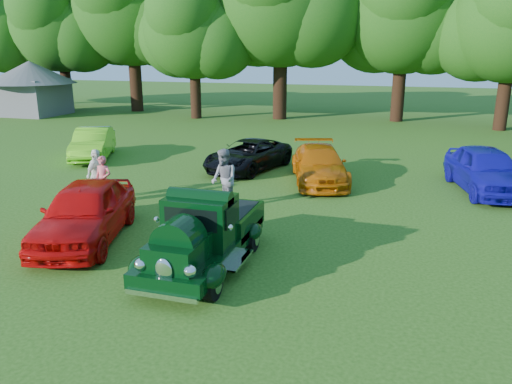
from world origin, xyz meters
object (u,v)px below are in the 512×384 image
(red_convertible, at_px, (85,212))
(gazebo, at_px, (31,82))
(hero_pickup, at_px, (205,235))
(back_car_lime, at_px, (93,144))
(back_car_orange, at_px, (319,165))
(spectator_white, at_px, (97,175))
(back_car_blue, at_px, (486,169))
(spectator_pink, at_px, (103,180))
(back_car_black, at_px, (248,155))
(spectator_grey, at_px, (224,179))

(red_convertible, distance_m, gazebo, 28.15)
(hero_pickup, relative_size, back_car_lime, 1.05)
(back_car_orange, xyz_separation_m, spectator_white, (-6.40, -4.36, 0.18))
(back_car_lime, relative_size, back_car_blue, 0.90)
(red_convertible, height_order, spectator_pink, spectator_pink)
(back_car_black, bearing_deg, back_car_blue, 10.35)
(hero_pickup, distance_m, back_car_blue, 10.81)
(spectator_pink, distance_m, gazebo, 25.15)
(hero_pickup, bearing_deg, spectator_white, 144.71)
(back_car_lime, distance_m, spectator_pink, 7.20)
(spectator_pink, bearing_deg, back_car_blue, 22.29)
(back_car_black, bearing_deg, spectator_grey, -65.43)
(spectator_grey, height_order, spectator_white, spectator_grey)
(hero_pickup, xyz_separation_m, spectator_pink, (-4.84, 3.45, 0.03))
(back_car_black, relative_size, spectator_white, 2.61)
(red_convertible, bearing_deg, back_car_orange, 41.63)
(back_car_black, bearing_deg, hero_pickup, -63.20)
(hero_pickup, bearing_deg, back_car_lime, 134.90)
(red_convertible, height_order, back_car_orange, red_convertible)
(back_car_lime, xyz_separation_m, gazebo, (-13.32, 12.09, 1.73))
(spectator_white, height_order, gazebo, gazebo)
(red_convertible, bearing_deg, spectator_pink, 98.66)
(back_car_blue, bearing_deg, back_car_lime, 164.74)
(red_convertible, bearing_deg, back_car_lime, 106.72)
(back_car_blue, bearing_deg, back_car_black, 162.93)
(spectator_pink, bearing_deg, spectator_white, 145.60)
(spectator_pink, xyz_separation_m, gazebo, (-17.65, 17.85, 1.64))
(hero_pickup, height_order, gazebo, gazebo)
(back_car_black, height_order, back_car_blue, back_car_blue)
(red_convertible, bearing_deg, back_car_blue, 20.74)
(back_car_lime, bearing_deg, hero_pickup, -69.64)
(back_car_orange, xyz_separation_m, spectator_grey, (-2.20, -4.01, 0.27))
(back_car_lime, height_order, back_car_orange, back_car_lime)
(spectator_grey, relative_size, gazebo, 0.29)
(hero_pickup, xyz_separation_m, back_car_lime, (-9.17, 9.20, -0.05))
(hero_pickup, relative_size, spectator_white, 2.59)
(spectator_grey, bearing_deg, spectator_white, -129.21)
(gazebo, bearing_deg, red_convertible, -47.47)
(back_car_blue, distance_m, spectator_white, 12.91)
(red_convertible, bearing_deg, gazebo, 115.86)
(spectator_grey, bearing_deg, back_car_black, 145.74)
(spectator_pink, bearing_deg, back_car_black, 61.79)
(spectator_pink, height_order, spectator_white, spectator_white)
(hero_pickup, height_order, back_car_black, hero_pickup)
(red_convertible, bearing_deg, back_car_black, 62.89)
(back_car_blue, relative_size, gazebo, 0.71)
(back_car_blue, height_order, gazebo, gazebo)
(back_car_orange, xyz_separation_m, spectator_pink, (-5.98, -4.64, 0.11))
(back_car_orange, height_order, spectator_grey, spectator_grey)
(back_car_black, bearing_deg, red_convertible, -85.49)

